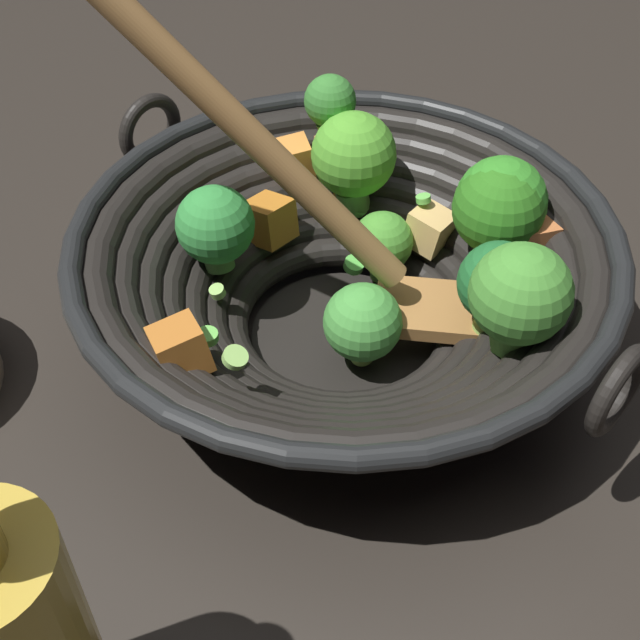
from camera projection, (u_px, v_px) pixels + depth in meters
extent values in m
plane|color=#28231E|center=(343.00, 344.00, 0.59)|extent=(4.00, 4.00, 0.00)
cylinder|color=black|center=(343.00, 339.00, 0.59)|extent=(0.12, 0.12, 0.01)
torus|color=black|center=(343.00, 323.00, 0.58)|extent=(0.17, 0.17, 0.02)
torus|color=black|center=(343.00, 312.00, 0.57)|extent=(0.20, 0.20, 0.02)
torus|color=black|center=(344.00, 300.00, 0.57)|extent=(0.22, 0.22, 0.02)
torus|color=black|center=(344.00, 289.00, 0.56)|extent=(0.25, 0.25, 0.02)
torus|color=black|center=(344.00, 277.00, 0.55)|extent=(0.28, 0.28, 0.02)
torus|color=black|center=(345.00, 264.00, 0.54)|extent=(0.30, 0.30, 0.02)
torus|color=black|center=(345.00, 252.00, 0.54)|extent=(0.33, 0.33, 0.02)
torus|color=black|center=(345.00, 239.00, 0.53)|extent=(0.35, 0.35, 0.01)
torus|color=black|center=(150.00, 130.00, 0.62)|extent=(0.03, 0.05, 0.05)
torus|color=black|center=(618.00, 391.00, 0.44)|extent=(0.03, 0.05, 0.05)
cylinder|color=#78B447|center=(330.00, 132.00, 0.62)|extent=(0.02, 0.02, 0.02)
sphere|color=#377E30|center=(330.00, 101.00, 0.61)|extent=(0.04, 0.04, 0.04)
cylinder|color=#5F9648|center=(219.00, 258.00, 0.58)|extent=(0.02, 0.02, 0.02)
sphere|color=green|center=(215.00, 225.00, 0.56)|extent=(0.05, 0.05, 0.05)
cylinder|color=#86B84E|center=(494.00, 240.00, 0.58)|extent=(0.03, 0.03, 0.02)
sphere|color=#348A26|center=(501.00, 202.00, 0.56)|extent=(0.06, 0.06, 0.06)
cylinder|color=#86C259|center=(492.00, 245.00, 0.57)|extent=(0.03, 0.03, 0.01)
sphere|color=#2D731C|center=(498.00, 208.00, 0.55)|extent=(0.06, 0.06, 0.06)
cylinder|color=#63A948|center=(381.00, 269.00, 0.61)|extent=(0.02, 0.02, 0.01)
sphere|color=#499331|center=(382.00, 242.00, 0.60)|extent=(0.04, 0.04, 0.04)
cylinder|color=#7B9E44|center=(492.00, 321.00, 0.54)|extent=(0.02, 0.03, 0.03)
sphere|color=#1F632C|center=(499.00, 283.00, 0.52)|extent=(0.05, 0.05, 0.05)
cylinder|color=olive|center=(365.00, 351.00, 0.56)|extent=(0.02, 0.02, 0.01)
sphere|color=green|center=(366.00, 321.00, 0.54)|extent=(0.05, 0.05, 0.05)
cylinder|color=#66AE46|center=(511.00, 337.00, 0.50)|extent=(0.04, 0.04, 0.03)
sphere|color=#479234|center=(521.00, 294.00, 0.48)|extent=(0.06, 0.06, 0.06)
cylinder|color=#60984B|center=(352.00, 196.00, 0.62)|extent=(0.03, 0.03, 0.03)
sphere|color=#54A72F|center=(354.00, 154.00, 0.60)|extent=(0.06, 0.06, 0.06)
cube|color=#C66624|center=(347.00, 180.00, 0.62)|extent=(0.03, 0.03, 0.02)
cube|color=#E6B86C|center=(429.00, 229.00, 0.60)|extent=(0.04, 0.04, 0.03)
cube|color=orange|center=(293.00, 159.00, 0.62)|extent=(0.03, 0.03, 0.03)
cube|color=#ECB35E|center=(337.00, 153.00, 0.63)|extent=(0.03, 0.03, 0.03)
cube|color=#C67626|center=(269.00, 220.00, 0.61)|extent=(0.04, 0.04, 0.04)
cube|color=#CE723D|center=(530.00, 239.00, 0.56)|extent=(0.03, 0.03, 0.03)
cube|color=#C06F2A|center=(180.00, 349.00, 0.49)|extent=(0.03, 0.03, 0.04)
cylinder|color=#56B247|center=(354.00, 265.00, 0.59)|extent=(0.02, 0.02, 0.01)
cylinder|color=#99D166|center=(235.00, 357.00, 0.47)|extent=(0.02, 0.02, 0.01)
cylinder|color=#6BC651|center=(358.00, 208.00, 0.63)|extent=(0.02, 0.02, 0.01)
cylinder|color=#6BC651|center=(426.00, 306.00, 0.57)|extent=(0.02, 0.02, 0.01)
cylinder|color=#99D166|center=(217.00, 292.00, 0.56)|extent=(0.01, 0.01, 0.01)
cylinder|color=#6BC651|center=(423.00, 199.00, 0.59)|extent=(0.01, 0.01, 0.01)
cylinder|color=#56B247|center=(377.00, 134.00, 0.62)|extent=(0.01, 0.01, 0.01)
cylinder|color=#6BC651|center=(207.00, 336.00, 0.50)|extent=(0.02, 0.02, 0.01)
cube|color=#9E6B38|center=(429.00, 309.00, 0.56)|extent=(0.08, 0.09, 0.01)
cylinder|color=#A1713F|center=(228.00, 114.00, 0.48)|extent=(0.12, 0.19, 0.23)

